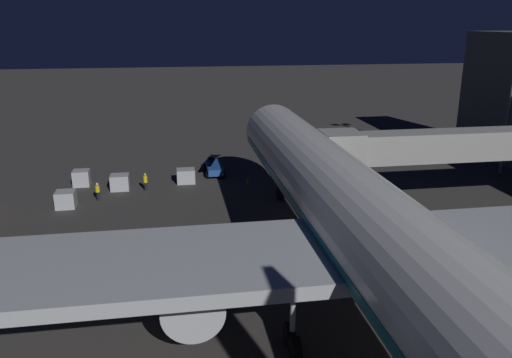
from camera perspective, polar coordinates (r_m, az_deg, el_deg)
ground_plane at (r=38.26m, az=6.09°, el=-7.63°), size 320.00×320.00×0.00m
airliner_at_gate at (r=25.48m, az=13.80°, el=-7.38°), size 48.14×59.52×18.95m
jet_bridge at (r=46.61m, az=19.48°, el=3.47°), size 23.84×3.40×7.27m
belt_loader at (r=56.11m, az=-4.68°, el=1.45°), size 1.96×8.22×3.30m
baggage_container_near_belt at (r=54.75m, az=-18.83°, el=0.11°), size 1.62×1.56×1.60m
baggage_container_mid_row at (r=52.34m, az=-14.90°, el=-0.35°), size 1.78×1.61×1.52m
baggage_container_far_row at (r=48.83m, az=-20.40°, el=-2.13°), size 1.68×1.64×1.51m
baggage_container_spare at (r=53.24m, az=-7.81°, el=0.34°), size 1.84×1.55×1.45m
ground_crew_near_nose_gear at (r=51.41m, az=-12.20°, el=-0.21°), size 0.40×0.40×1.78m
ground_crew_marshaller_fwd at (r=49.63m, az=-17.20°, el=-1.27°), size 0.40×0.40×1.73m
traffic_cone_nose_port at (r=53.61m, az=3.73°, el=0.08°), size 0.36×0.36×0.55m
traffic_cone_nose_starboard at (r=52.81m, az=-0.93°, el=-0.15°), size 0.36×0.36×0.55m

